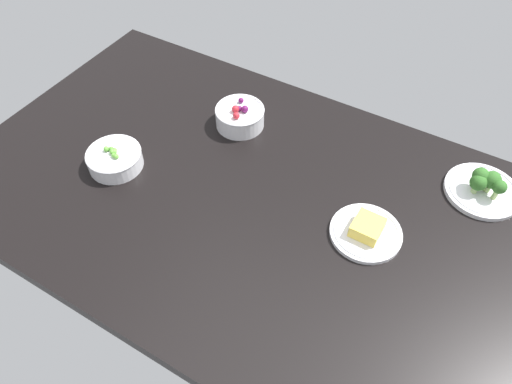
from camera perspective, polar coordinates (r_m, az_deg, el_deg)
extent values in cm
cube|color=black|center=(122.53, 0.00, -1.21)|extent=(156.44, 90.91, 4.00)
cylinder|color=silver|center=(134.40, 25.35, 0.11)|extent=(18.78, 18.78, 1.28)
torus|color=#B7B7BC|center=(133.96, 25.44, 0.29)|extent=(17.02, 17.02, 0.50)
cylinder|color=#9EBC72|center=(132.01, 26.65, -0.25)|extent=(1.23, 1.23, 2.94)
sphere|color=#2D6023|center=(130.11, 27.07, 0.54)|extent=(3.52, 3.52, 3.52)
cylinder|color=#9EBC72|center=(131.73, 24.66, 0.32)|extent=(1.49, 1.49, 1.99)
sphere|color=#2D6023|center=(129.96, 25.02, 1.06)|extent=(4.25, 4.25, 4.25)
cylinder|color=#9EBC72|center=(133.21, 25.91, 0.49)|extent=(1.58, 1.58, 2.35)
sphere|color=#2D6023|center=(131.28, 26.33, 1.30)|extent=(4.51, 4.51, 4.51)
cylinder|color=#9EBC72|center=(132.56, 24.81, 0.93)|extent=(1.43, 1.43, 2.91)
sphere|color=#2D6023|center=(130.55, 25.23, 1.79)|extent=(4.09, 4.09, 4.09)
cylinder|color=silver|center=(116.43, 12.95, -4.78)|extent=(17.12, 17.12, 1.17)
torus|color=#B7B7BC|center=(115.96, 13.00, -4.61)|extent=(15.57, 15.57, 0.50)
cube|color=#F2D14C|center=(114.64, 13.15, -4.12)|extent=(6.78, 7.19, 3.35)
cylinder|color=silver|center=(132.21, -16.47, 3.73)|extent=(14.39, 14.39, 4.39)
torus|color=silver|center=(130.71, -16.68, 4.40)|extent=(14.61, 14.61, 0.80)
sphere|color=#599E38|center=(130.85, -16.48, 4.85)|extent=(1.07, 1.07, 1.07)
sphere|color=#599E38|center=(130.25, -16.76, 4.64)|extent=(1.47, 1.47, 1.47)
sphere|color=#599E38|center=(130.12, -16.56, 4.61)|extent=(1.37, 1.37, 1.37)
sphere|color=#599E38|center=(128.75, -16.35, 4.10)|extent=(1.39, 1.39, 1.39)
sphere|color=#599E38|center=(130.49, -16.82, 4.64)|extent=(1.18, 1.18, 1.18)
sphere|color=#599E38|center=(129.27, -16.61, 4.21)|extent=(1.27, 1.27, 1.27)
sphere|color=#599E38|center=(130.15, -16.76, 4.58)|extent=(1.42, 1.42, 1.42)
sphere|color=#599E38|center=(131.26, -16.87, 4.97)|extent=(1.27, 1.27, 1.27)
sphere|color=#599E38|center=(131.41, -17.43, 4.92)|extent=(1.51, 1.51, 1.51)
cylinder|color=silver|center=(138.44, -1.93, 8.89)|extent=(13.85, 13.85, 5.45)
torus|color=silver|center=(136.68, -1.96, 9.76)|extent=(14.10, 14.10, 0.80)
sphere|color=#59144C|center=(135.34, -1.33, 9.86)|extent=(2.04, 2.04, 2.04)
sphere|color=#59144C|center=(136.05, -2.00, 9.95)|extent=(1.52, 1.52, 1.52)
sphere|color=#B2232D|center=(135.40, -2.47, 9.87)|extent=(2.10, 2.10, 2.10)
sphere|color=#59144C|center=(138.69, -1.80, 10.87)|extent=(1.58, 1.58, 1.58)
sphere|color=#B2232D|center=(133.37, -2.37, 9.09)|extent=(1.93, 1.93, 1.93)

